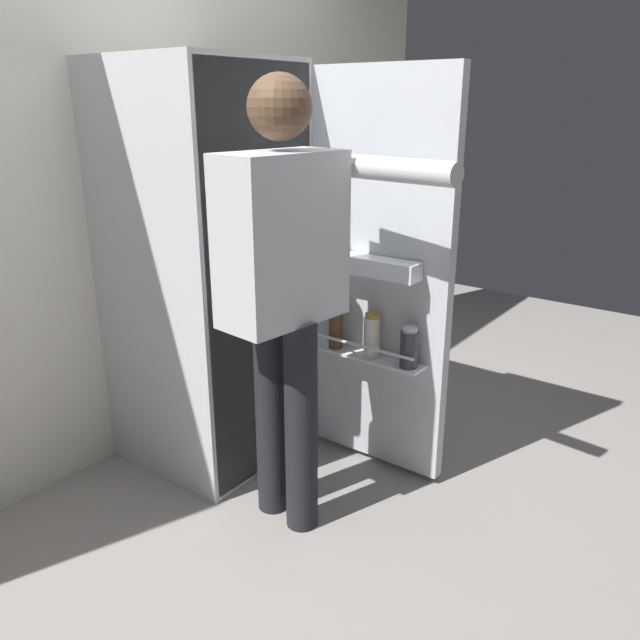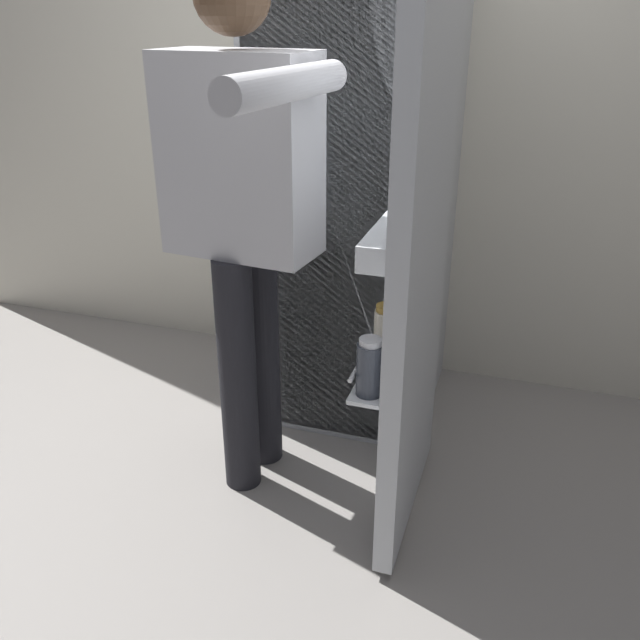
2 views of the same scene
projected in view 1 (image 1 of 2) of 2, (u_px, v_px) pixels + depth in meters
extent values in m
plane|color=gray|center=(314.00, 489.00, 2.63)|extent=(6.49, 6.49, 0.00)
cube|color=silver|center=(140.00, 172.00, 2.76)|extent=(4.40, 0.10, 2.47)
cube|color=silver|center=(206.00, 271.00, 2.68)|extent=(0.65, 0.66, 1.69)
cube|color=white|center=(263.00, 284.00, 2.49)|extent=(0.61, 0.01, 1.65)
cube|color=white|center=(254.00, 271.00, 2.50)|extent=(0.57, 0.09, 0.01)
cube|color=silver|center=(379.00, 278.00, 2.57)|extent=(0.06, 0.64, 1.63)
cube|color=white|center=(367.00, 356.00, 2.62)|extent=(0.10, 0.51, 0.01)
cylinder|color=silver|center=(361.00, 346.00, 2.56)|extent=(0.01, 0.48, 0.01)
cube|color=white|center=(369.00, 266.00, 2.49)|extent=(0.09, 0.43, 0.07)
cylinder|color=#EDE5CC|center=(372.00, 337.00, 2.57)|extent=(0.07, 0.07, 0.17)
cylinder|color=#B78933|center=(372.00, 315.00, 2.54)|extent=(0.06, 0.06, 0.02)
cylinder|color=#333842|center=(409.00, 349.00, 2.48)|extent=(0.07, 0.07, 0.15)
cylinder|color=silver|center=(410.00, 330.00, 2.45)|extent=(0.06, 0.06, 0.02)
cylinder|color=brown|center=(336.00, 326.00, 2.67)|extent=(0.06, 0.06, 0.19)
cylinder|color=black|center=(336.00, 303.00, 2.63)|extent=(0.05, 0.05, 0.02)
cylinder|color=red|center=(242.00, 261.00, 2.44)|extent=(0.08, 0.08, 0.09)
cylinder|color=black|center=(271.00, 415.00, 2.39)|extent=(0.12, 0.12, 0.81)
cylinder|color=black|center=(301.00, 429.00, 2.28)|extent=(0.12, 0.12, 0.81)
cube|color=silver|center=(282.00, 239.00, 2.11)|extent=(0.47, 0.27, 0.57)
sphere|color=brown|center=(280.00, 107.00, 1.97)|extent=(0.21, 0.21, 0.21)
cylinder|color=silver|center=(240.00, 237.00, 2.26)|extent=(0.08, 0.08, 0.54)
cylinder|color=silver|center=(386.00, 169.00, 2.08)|extent=(0.14, 0.54, 0.08)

